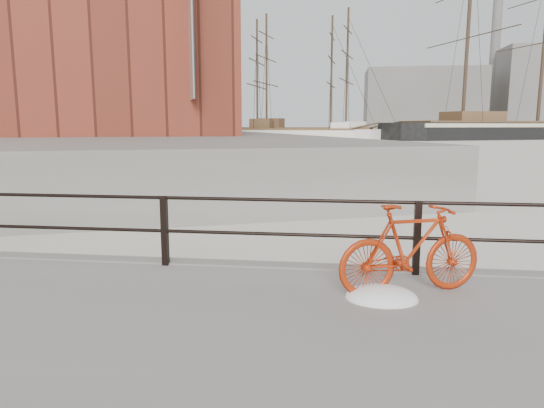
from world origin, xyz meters
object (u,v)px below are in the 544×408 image
(workboat_near, at_px, (66,154))
(bicycle, at_px, (411,249))
(schooner_mid, at_px, (305,139))
(workboat_far, at_px, (92,146))
(schooner_left, at_px, (293,140))
(barque_black, at_px, (536,139))

(workboat_near, bearing_deg, bicycle, -76.46)
(bicycle, xyz_separation_m, schooner_mid, (-5.91, 76.00, -0.89))
(schooner_mid, distance_m, workboat_far, 36.83)
(schooner_mid, distance_m, schooner_left, 3.93)
(schooner_left, xyz_separation_m, workboat_near, (-14.95, -41.35, 0.00))
(bicycle, xyz_separation_m, barque_black, (33.72, 84.26, -0.89))
(workboat_far, bearing_deg, schooner_mid, 10.00)
(bicycle, distance_m, workboat_near, 38.42)
(schooner_mid, bearing_deg, workboat_near, -99.25)
(barque_black, distance_m, workboat_far, 72.60)
(barque_black, bearing_deg, workboat_far, -173.05)
(barque_black, bearing_deg, bicycle, -135.79)
(schooner_mid, bearing_deg, workboat_far, -116.89)
(bicycle, height_order, schooner_left, schooner_left)
(barque_black, height_order, schooner_left, barque_black)
(workboat_near, bearing_deg, barque_black, 20.99)
(bicycle, distance_m, barque_black, 90.77)
(bicycle, distance_m, schooner_mid, 76.23)
(schooner_mid, height_order, workboat_far, schooner_mid)
(schooner_left, height_order, workboat_far, schooner_left)
(schooner_mid, bearing_deg, bicycle, -74.49)
(bicycle, bearing_deg, workboat_far, 100.73)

